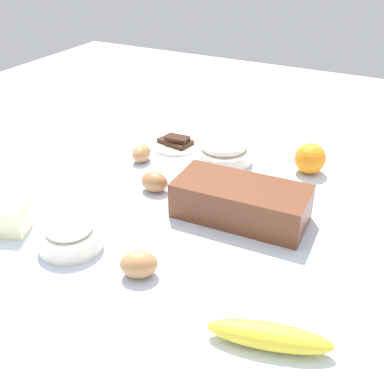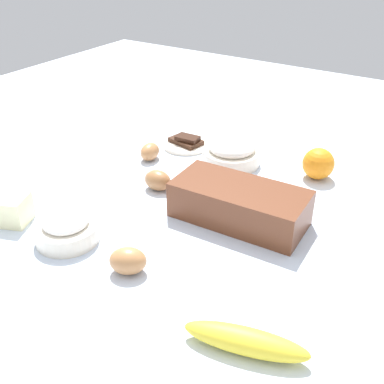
{
  "view_description": "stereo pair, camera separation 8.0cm",
  "coord_description": "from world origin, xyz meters",
  "px_view_note": "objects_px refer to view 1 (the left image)",
  "views": [
    {
      "loc": [
        0.4,
        -0.78,
        0.56
      ],
      "look_at": [
        0.0,
        0.0,
        0.04
      ],
      "focal_mm": 43.47,
      "sensor_mm": 36.0,
      "label": 1
    },
    {
      "loc": [
        0.47,
        -0.73,
        0.56
      ],
      "look_at": [
        0.0,
        0.0,
        0.04
      ],
      "focal_mm": 43.47,
      "sensor_mm": 36.0,
      "label": 2
    }
  ],
  "objects_px": {
    "banana": "(269,336)",
    "egg_loose": "(141,153)",
    "flour_bowl": "(224,151)",
    "loaf_pan": "(241,201)",
    "butter_block": "(4,218)",
    "egg_beside_bowl": "(139,264)",
    "orange_fruit": "(310,158)",
    "chocolate_plate": "(176,143)",
    "egg_near_butter": "(154,182)",
    "sugar_bowl": "(70,235)"
  },
  "relations": [
    {
      "from": "orange_fruit",
      "to": "chocolate_plate",
      "type": "height_order",
      "value": "orange_fruit"
    },
    {
      "from": "egg_beside_bowl",
      "to": "egg_loose",
      "type": "height_order",
      "value": "egg_beside_bowl"
    },
    {
      "from": "loaf_pan",
      "to": "sugar_bowl",
      "type": "height_order",
      "value": "loaf_pan"
    },
    {
      "from": "orange_fruit",
      "to": "sugar_bowl",
      "type": "bearing_deg",
      "value": -122.44
    },
    {
      "from": "egg_near_butter",
      "to": "banana",
      "type": "bearing_deg",
      "value": -38.74
    },
    {
      "from": "banana",
      "to": "butter_block",
      "type": "height_order",
      "value": "butter_block"
    },
    {
      "from": "butter_block",
      "to": "egg_beside_bowl",
      "type": "relative_size",
      "value": 1.32
    },
    {
      "from": "orange_fruit",
      "to": "butter_block",
      "type": "bearing_deg",
      "value": -131.91
    },
    {
      "from": "flour_bowl",
      "to": "orange_fruit",
      "type": "distance_m",
      "value": 0.22
    },
    {
      "from": "egg_near_butter",
      "to": "egg_loose",
      "type": "relative_size",
      "value": 1.06
    },
    {
      "from": "sugar_bowl",
      "to": "orange_fruit",
      "type": "xyz_separation_m",
      "value": [
        0.33,
        0.52,
        0.01
      ]
    },
    {
      "from": "egg_beside_bowl",
      "to": "loaf_pan",
      "type": "bearing_deg",
      "value": 71.09
    },
    {
      "from": "orange_fruit",
      "to": "egg_loose",
      "type": "xyz_separation_m",
      "value": [
        -0.41,
        -0.14,
        -0.02
      ]
    },
    {
      "from": "egg_near_butter",
      "to": "egg_loose",
      "type": "distance_m",
      "value": 0.16
    },
    {
      "from": "flour_bowl",
      "to": "loaf_pan",
      "type": "bearing_deg",
      "value": -58.05
    },
    {
      "from": "egg_beside_bowl",
      "to": "egg_loose",
      "type": "bearing_deg",
      "value": 122.32
    },
    {
      "from": "sugar_bowl",
      "to": "egg_beside_bowl",
      "type": "height_order",
      "value": "sugar_bowl"
    },
    {
      "from": "banana",
      "to": "egg_near_butter",
      "type": "distance_m",
      "value": 0.5
    },
    {
      "from": "orange_fruit",
      "to": "loaf_pan",
      "type": "bearing_deg",
      "value": -105.53
    },
    {
      "from": "orange_fruit",
      "to": "egg_beside_bowl",
      "type": "height_order",
      "value": "orange_fruit"
    },
    {
      "from": "banana",
      "to": "flour_bowl",
      "type": "bearing_deg",
      "value": 120.53
    },
    {
      "from": "flour_bowl",
      "to": "egg_near_butter",
      "type": "height_order",
      "value": "flour_bowl"
    },
    {
      "from": "flour_bowl",
      "to": "egg_near_butter",
      "type": "relative_size",
      "value": 2.23
    },
    {
      "from": "loaf_pan",
      "to": "chocolate_plate",
      "type": "relative_size",
      "value": 2.19
    },
    {
      "from": "loaf_pan",
      "to": "sugar_bowl",
      "type": "distance_m",
      "value": 0.36
    },
    {
      "from": "flour_bowl",
      "to": "sugar_bowl",
      "type": "xyz_separation_m",
      "value": [
        -0.11,
        -0.47,
        -0.0
      ]
    },
    {
      "from": "sugar_bowl",
      "to": "orange_fruit",
      "type": "bearing_deg",
      "value": 57.56
    },
    {
      "from": "butter_block",
      "to": "sugar_bowl",
      "type": "bearing_deg",
      "value": 7.54
    },
    {
      "from": "flour_bowl",
      "to": "butter_block",
      "type": "bearing_deg",
      "value": -118.55
    },
    {
      "from": "loaf_pan",
      "to": "flour_bowl",
      "type": "bearing_deg",
      "value": 119.55
    },
    {
      "from": "banana",
      "to": "egg_loose",
      "type": "xyz_separation_m",
      "value": [
        -0.51,
        0.43,
        0.0
      ]
    },
    {
      "from": "loaf_pan",
      "to": "orange_fruit",
      "type": "height_order",
      "value": "loaf_pan"
    },
    {
      "from": "loaf_pan",
      "to": "banana",
      "type": "height_order",
      "value": "loaf_pan"
    },
    {
      "from": "egg_loose",
      "to": "egg_near_butter",
      "type": "bearing_deg",
      "value": -46.18
    },
    {
      "from": "flour_bowl",
      "to": "egg_near_butter",
      "type": "distance_m",
      "value": 0.23
    },
    {
      "from": "egg_beside_bowl",
      "to": "sugar_bowl",
      "type": "bearing_deg",
      "value": 176.09
    },
    {
      "from": "egg_near_butter",
      "to": "butter_block",
      "type": "bearing_deg",
      "value": -123.75
    },
    {
      "from": "chocolate_plate",
      "to": "egg_loose",
      "type": "bearing_deg",
      "value": -106.69
    },
    {
      "from": "butter_block",
      "to": "egg_loose",
      "type": "bearing_deg",
      "value": 79.28
    },
    {
      "from": "butter_block",
      "to": "egg_loose",
      "type": "xyz_separation_m",
      "value": [
        0.07,
        0.4,
        -0.01
      ]
    },
    {
      "from": "loaf_pan",
      "to": "egg_near_butter",
      "type": "height_order",
      "value": "loaf_pan"
    },
    {
      "from": "flour_bowl",
      "to": "egg_loose",
      "type": "distance_m",
      "value": 0.22
    },
    {
      "from": "banana",
      "to": "egg_loose",
      "type": "distance_m",
      "value": 0.66
    },
    {
      "from": "egg_beside_bowl",
      "to": "chocolate_plate",
      "type": "distance_m",
      "value": 0.55
    },
    {
      "from": "banana",
      "to": "egg_beside_bowl",
      "type": "xyz_separation_m",
      "value": [
        -0.26,
        0.05,
        0.01
      ]
    },
    {
      "from": "flour_bowl",
      "to": "egg_beside_bowl",
      "type": "xyz_separation_m",
      "value": [
        0.05,
        -0.48,
        -0.01
      ]
    },
    {
      "from": "egg_loose",
      "to": "chocolate_plate",
      "type": "relative_size",
      "value": 0.48
    },
    {
      "from": "egg_beside_bowl",
      "to": "egg_loose",
      "type": "relative_size",
      "value": 1.09
    },
    {
      "from": "orange_fruit",
      "to": "egg_near_butter",
      "type": "relative_size",
      "value": 1.17
    },
    {
      "from": "loaf_pan",
      "to": "banana",
      "type": "bearing_deg",
      "value": -62.95
    }
  ]
}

